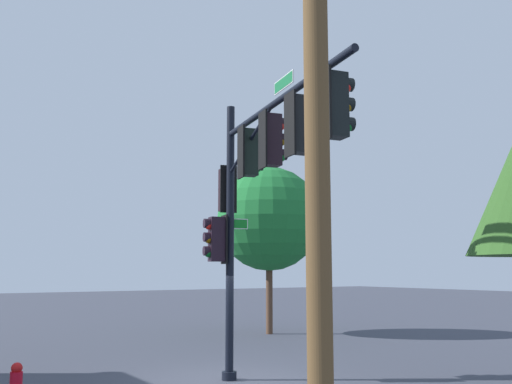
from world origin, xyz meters
name	(u,v)px	position (x,y,z in m)	size (l,w,h in m)	color
ground_plane	(229,380)	(0.00, 0.00, 0.00)	(120.00, 120.00, 0.00)	#3A3D4A
signal_pole_assembly	(256,177)	(1.85, -0.43, 4.70)	(6.82, 1.90, 6.82)	black
utility_pole	(317,156)	(7.51, -3.25, 3.94)	(1.59, 1.05, 7.62)	brown
fire_hydrant	(16,384)	(0.06, -4.90, 0.41)	(0.33, 0.24, 0.83)	red
tree_mid	(269,219)	(-7.95, 6.58, 4.83)	(4.45, 4.45, 7.06)	#513726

